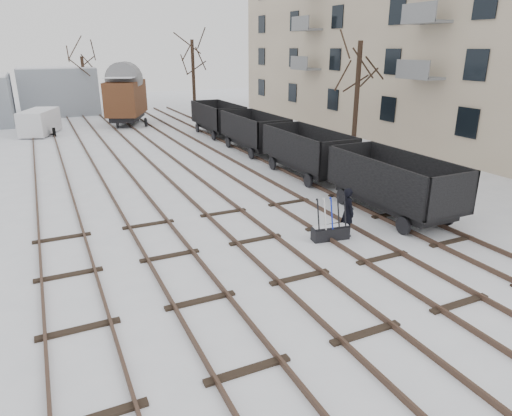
{
  "coord_description": "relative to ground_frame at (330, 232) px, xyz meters",
  "views": [
    {
      "loc": [
        -6.14,
        -10.03,
        6.27
      ],
      "look_at": [
        0.01,
        2.96,
        1.2
      ],
      "focal_mm": 32.0,
      "sensor_mm": 36.0,
      "label": 1
    }
  ],
  "objects": [
    {
      "name": "ground",
      "position": [
        -2.38,
        -1.98,
        -0.28
      ],
      "size": [
        120.0,
        120.0,
        0.0
      ],
      "primitive_type": "plane",
      "color": "white",
      "rests_on": "ground"
    },
    {
      "name": "tracks",
      "position": [
        -2.38,
        11.69,
        -0.21
      ],
      "size": [
        13.9,
        52.0,
        0.16
      ],
      "color": "black",
      "rests_on": "ground"
    },
    {
      "name": "apartment_block",
      "position": [
        17.57,
        12.02,
        7.76
      ],
      "size": [
        10.12,
        45.0,
        16.1
      ],
      "color": "beige",
      "rests_on": "ground"
    },
    {
      "name": "shed_right",
      "position": [
        -6.38,
        38.02,
        1.96
      ],
      "size": [
        7.0,
        6.0,
        4.5
      ],
      "color": "gray",
      "rests_on": "ground"
    },
    {
      "name": "ground_frame",
      "position": [
        0.0,
        0.0,
        0.0
      ],
      "size": [
        1.35,
        0.59,
        1.49
      ],
      "rotation": [
        0.0,
        0.0,
        -0.14
      ],
      "color": "black",
      "rests_on": "ground"
    },
    {
      "name": "worker",
      "position": [
        0.75,
        0.1,
        0.58
      ],
      "size": [
        0.49,
        0.68,
        1.73
      ],
      "primitive_type": "imported",
      "rotation": [
        0.0,
        0.0,
        1.44
      ],
      "color": "black",
      "rests_on": "ground"
    },
    {
      "name": "freight_wagon_a",
      "position": [
        3.62,
        1.1,
        0.61
      ],
      "size": [
        2.29,
        5.71,
        2.33
      ],
      "color": "black",
      "rests_on": "ground"
    },
    {
      "name": "freight_wagon_b",
      "position": [
        3.62,
        7.5,
        0.61
      ],
      "size": [
        2.29,
        5.71,
        2.33
      ],
      "color": "black",
      "rests_on": "ground"
    },
    {
      "name": "freight_wagon_c",
      "position": [
        3.62,
        13.9,
        0.61
      ],
      "size": [
        2.29,
        5.71,
        2.33
      ],
      "color": "black",
      "rests_on": "ground"
    },
    {
      "name": "freight_wagon_d",
      "position": [
        3.62,
        20.3,
        0.61
      ],
      "size": [
        2.29,
        5.71,
        2.33
      ],
      "color": "black",
      "rests_on": "ground"
    },
    {
      "name": "box_van_wagon",
      "position": [
        -1.6,
        28.28,
        2.05
      ],
      "size": [
        4.58,
        5.91,
        4.01
      ],
      "rotation": [
        0.0,
        0.0,
        -0.4
      ],
      "color": "black",
      "rests_on": "ground"
    },
    {
      "name": "panel_van",
      "position": [
        -8.49,
        26.23,
        0.68
      ],
      "size": [
        3.18,
        4.58,
        1.86
      ],
      "rotation": [
        0.0,
        0.0,
        -0.36
      ],
      "color": "silver",
      "rests_on": "ground"
    },
    {
      "name": "tree_near",
      "position": [
        9.23,
        11.1,
        3.04
      ],
      "size": [
        0.3,
        0.3,
        6.65
      ],
      "primitive_type": "cylinder",
      "color": "black",
      "rests_on": "ground"
    },
    {
      "name": "tree_far_left",
      "position": [
        -4.04,
        35.82,
        2.45
      ],
      "size": [
        0.3,
        0.3,
        5.47
      ],
      "primitive_type": "cylinder",
      "color": "black",
      "rests_on": "ground"
    },
    {
      "name": "tree_far_right",
      "position": [
        4.59,
        28.82,
        3.18
      ],
      "size": [
        0.3,
        0.3,
        6.92
      ],
      "primitive_type": "cylinder",
      "color": "black",
      "rests_on": "ground"
    }
  ]
}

